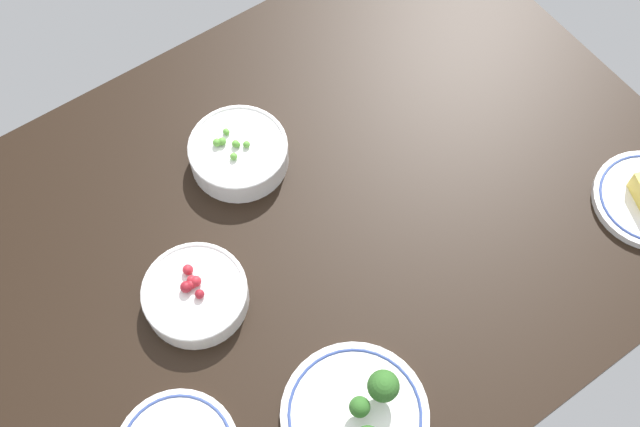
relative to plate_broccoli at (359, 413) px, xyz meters
The scene contains 4 objects.
dining_table 34.57cm from the plate_broccoli, 64.83° to the left, with size 129.33×95.28×4.00cm, color black.
plate_broccoli is the anchor object (origin of this frame).
bowl_peas 50.00cm from the plate_broccoli, 78.95° to the left, with size 17.64×17.64×6.29cm.
bowl_berries 32.06cm from the plate_broccoli, 109.02° to the left, with size 17.10×17.10×6.05cm.
Camera 1 is at (-35.82, -51.16, 122.52)cm, focal length 43.52 mm.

